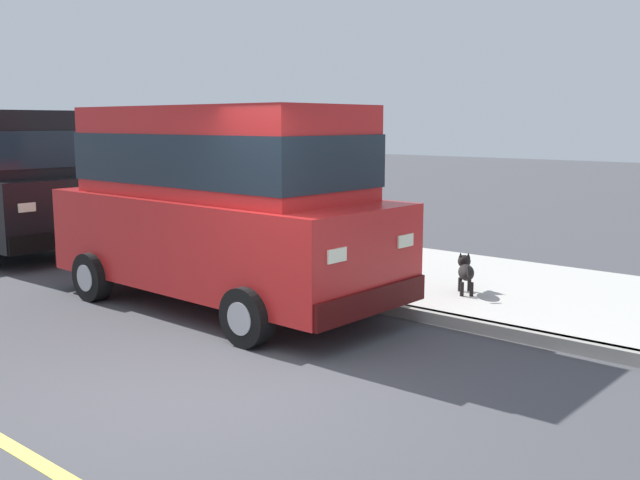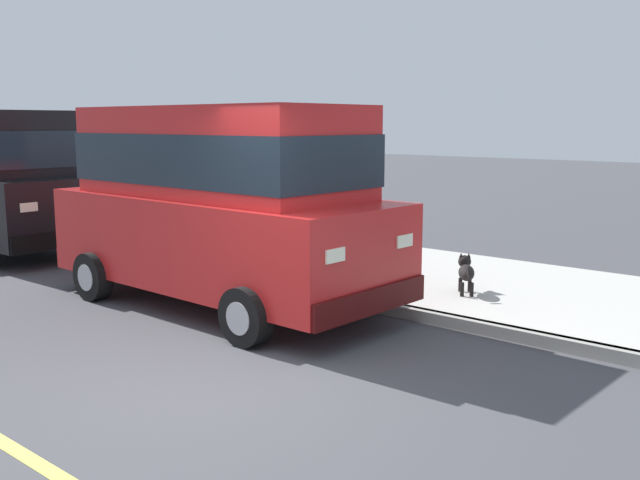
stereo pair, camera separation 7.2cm
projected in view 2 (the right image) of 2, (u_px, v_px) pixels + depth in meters
ground_plane at (208, 395)px, 6.20m from camera, size 80.00×80.00×0.00m
curb at (414, 314)px, 8.58m from camera, size 0.16×64.00×0.14m
sidewalk at (487, 288)px, 9.92m from camera, size 3.60×64.00×0.14m
lane_centre_line at (32, 460)px, 5.01m from camera, size 0.12×57.60×0.01m
car_red_van at (220, 197)px, 9.01m from camera, size 2.20×4.93×2.52m
dog_black at (466, 271)px, 9.28m from camera, size 0.65×0.48×0.49m
fire_hydrant at (248, 244)px, 11.01m from camera, size 0.34×0.24×0.72m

